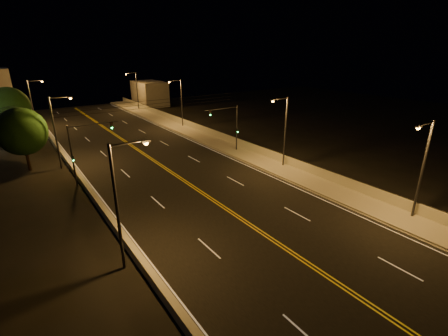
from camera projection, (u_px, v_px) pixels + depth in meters
ground at (382, 313)px, 17.55m from camera, size 160.00×160.00×0.00m
road at (197, 189)px, 32.97m from camera, size 18.00×120.00×0.02m
sidewalk at (275, 167)px, 38.68m from camera, size 3.60×120.00×0.30m
curb at (263, 171)px, 37.71m from camera, size 0.14×120.00×0.15m
parapet_wall at (285, 159)px, 39.33m from camera, size 0.30×120.00×1.00m
jersey_barrier at (104, 210)px, 27.92m from camera, size 0.45×120.00×0.73m
distant_building_right at (150, 94)px, 80.48m from camera, size 6.00×10.00×5.79m
parapet_rail at (286, 155)px, 39.15m from camera, size 0.06×120.00×0.06m
lane_markings at (197, 189)px, 32.91m from camera, size 17.32×116.00×0.00m
streetlight_0 at (422, 165)px, 25.39m from camera, size 2.55×0.28×8.43m
streetlight_1 at (284, 128)px, 37.17m from camera, size 2.55×0.28×8.43m
streetlight_2 at (180, 100)px, 56.96m from camera, size 2.55×0.28×8.43m
streetlight_3 at (136, 88)px, 73.83m from camera, size 2.55×0.28×8.43m
streetlight_4 at (121, 198)px, 19.69m from camera, size 2.55×0.28×8.43m
streetlight_5 at (57, 128)px, 37.19m from camera, size 2.55×0.28×8.43m
streetlight_6 at (33, 101)px, 55.87m from camera, size 2.55×0.28×8.43m
traffic_signal_right at (231, 124)px, 43.09m from camera, size 5.11×0.31×6.39m
traffic_signal_left at (81, 147)px, 33.04m from camera, size 5.11×0.31×6.39m
overhead_wires at (154, 104)px, 37.73m from camera, size 22.00×0.03×0.83m
tree_0 at (22, 132)px, 36.62m from camera, size 5.41×5.41×7.33m
tree_1 at (13, 124)px, 43.54m from camera, size 4.64×4.64×6.29m
tree_2 at (9, 107)px, 49.64m from camera, size 5.92×5.92×8.03m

